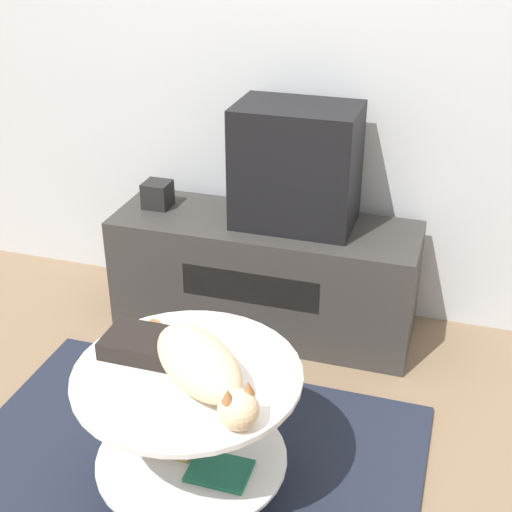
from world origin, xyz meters
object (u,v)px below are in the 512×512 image
object	(u,v)px
tv	(296,166)
cat	(202,367)
dvd_box	(144,344)
speaker	(158,194)

from	to	relation	value
tv	cat	xyz separation A→B (m)	(0.02, -1.16, -0.20)
cat	dvd_box	bearing A→B (deg)	-163.42
tv	dvd_box	distance (m)	1.10
tv	dvd_box	size ratio (longest dim) A/B	2.07
speaker	cat	bearing A→B (deg)	-60.22
tv	cat	bearing A→B (deg)	-88.93
tv	speaker	size ratio (longest dim) A/B	4.41
dvd_box	speaker	bearing A→B (deg)	111.94
tv	cat	size ratio (longest dim) A/B	1.03
speaker	dvd_box	xyz separation A→B (m)	(0.42, -1.04, -0.04)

